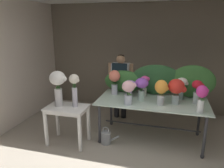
% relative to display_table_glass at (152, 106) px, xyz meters
% --- Properties ---
extents(ground_plane, '(7.22, 7.22, 0.00)m').
position_rel_display_table_glass_xyz_m(ground_plane, '(-0.31, 0.02, -0.70)').
color(ground_plane, '#9E9384').
extents(wall_back, '(5.37, 0.12, 2.71)m').
position_rel_display_table_glass_xyz_m(wall_back, '(-0.31, 1.66, 0.66)').
color(wall_back, '#706656').
rests_on(wall_back, ground).
extents(wall_left, '(0.12, 3.40, 2.71)m').
position_rel_display_table_glass_xyz_m(wall_left, '(-3.00, 0.02, 0.66)').
color(wall_left, beige).
rests_on(wall_left, ground).
extents(display_table_glass, '(2.03, 1.01, 0.81)m').
position_rel_display_table_glass_xyz_m(display_table_glass, '(0.00, 0.00, 0.00)').
color(display_table_glass, silver).
rests_on(display_table_glass, ground).
extents(side_table_white, '(0.75, 0.49, 0.73)m').
position_rel_display_table_glass_xyz_m(side_table_white, '(-1.49, -0.56, -0.07)').
color(side_table_white, white).
rests_on(side_table_white, ground).
extents(florist, '(0.59, 0.24, 1.53)m').
position_rel_display_table_glass_xyz_m(florist, '(-0.81, 0.84, 0.24)').
color(florist, '#232328').
rests_on(florist, ground).
extents(foliage_backdrop, '(2.18, 0.30, 0.64)m').
position_rel_display_table_glass_xyz_m(foliage_backdrop, '(0.08, 0.38, 0.40)').
color(foliage_backdrop, '#387033').
rests_on(foliage_backdrop, display_table_glass).
extents(vase_violet_roses, '(0.24, 0.24, 0.43)m').
position_rel_display_table_glass_xyz_m(vase_violet_roses, '(-0.20, -0.06, 0.39)').
color(vase_violet_roses, silver).
rests_on(vase_violet_roses, display_table_glass).
extents(vase_fuchsia_hydrangea, '(0.18, 0.16, 0.41)m').
position_rel_display_table_glass_xyz_m(vase_fuchsia_hydrangea, '(-0.18, 0.22, 0.36)').
color(vase_fuchsia_hydrangea, silver).
rests_on(vase_fuchsia_hydrangea, display_table_glass).
extents(vase_coral_anemones, '(0.23, 0.23, 0.50)m').
position_rel_display_table_glass_xyz_m(vase_coral_anemones, '(-0.78, 0.17, 0.41)').
color(vase_coral_anemones, silver).
rests_on(vase_coral_anemones, display_table_glass).
extents(vase_magenta_dahlias, '(0.19, 0.18, 0.46)m').
position_rel_display_table_glass_xyz_m(vase_magenta_dahlias, '(0.80, -0.38, 0.38)').
color(vase_magenta_dahlias, silver).
rests_on(vase_magenta_dahlias, display_table_glass).
extents(vase_scarlet_carnations, '(0.35, 0.28, 0.46)m').
position_rel_display_table_glass_xyz_m(vase_scarlet_carnations, '(0.41, -0.07, 0.40)').
color(vase_scarlet_carnations, silver).
rests_on(vase_scarlet_carnations, display_table_glass).
extents(vase_crimson_lilies, '(0.22, 0.19, 0.43)m').
position_rel_display_table_glass_xyz_m(vase_crimson_lilies, '(0.77, 0.04, 0.37)').
color(vase_crimson_lilies, silver).
rests_on(vase_crimson_lilies, display_table_glass).
extents(vase_blush_ranunculus, '(0.25, 0.23, 0.43)m').
position_rel_display_table_glass_xyz_m(vase_blush_ranunculus, '(-0.39, -0.32, 0.36)').
color(vase_blush_ranunculus, silver).
rests_on(vase_blush_ranunculus, display_table_glass).
extents(vase_lilac_tulips, '(0.25, 0.24, 0.33)m').
position_rel_display_table_glass_xyz_m(vase_lilac_tulips, '(-0.44, 0.08, 0.33)').
color(vase_lilac_tulips, silver).
rests_on(vase_lilac_tulips, display_table_glass).
extents(vase_sunset_stock, '(0.24, 0.22, 0.46)m').
position_rel_display_table_glass_xyz_m(vase_sunset_stock, '(0.16, -0.20, 0.39)').
color(vase_sunset_stock, silver).
rests_on(vase_sunset_stock, display_table_glass).
extents(vase_ivory_freesia, '(0.24, 0.20, 0.42)m').
position_rel_display_table_glass_xyz_m(vase_ivory_freesia, '(0.51, 0.20, 0.39)').
color(vase_ivory_freesia, silver).
rests_on(vase_ivory_freesia, display_table_glass).
extents(vase_white_roses_tall, '(0.32, 0.28, 0.66)m').
position_rel_display_table_glass_xyz_m(vase_white_roses_tall, '(-1.63, -0.56, 0.46)').
color(vase_white_roses_tall, silver).
rests_on(vase_white_roses_tall, side_table_white).
extents(vase_cream_lisianthus_tall, '(0.19, 0.18, 0.61)m').
position_rel_display_table_glass_xyz_m(vase_cream_lisianthus_tall, '(-1.34, -0.51, 0.39)').
color(vase_cream_lisianthus_tall, silver).
rests_on(vase_cream_lisianthus_tall, side_table_white).
extents(watering_can, '(0.35, 0.18, 0.34)m').
position_rel_display_table_glass_xyz_m(watering_can, '(-0.79, -0.40, -0.57)').
color(watering_can, '#999EA3').
rests_on(watering_can, ground).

